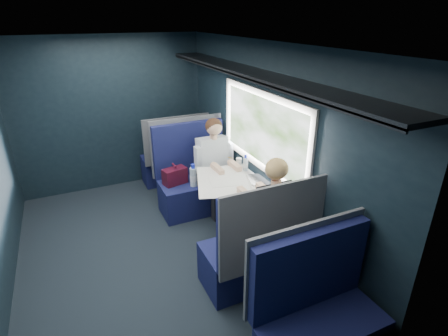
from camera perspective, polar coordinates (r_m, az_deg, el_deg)
name	(u,v)px	position (r m, az deg, el deg)	size (l,w,h in m)	color
ground	(153,258)	(4.20, -11.58, -14.15)	(2.80, 4.20, 0.01)	black
room_shell	(142,134)	(3.50, -13.19, 5.46)	(3.00, 4.40, 2.40)	black
table	(234,188)	(4.12, 1.67, -3.33)	(0.62, 1.00, 0.74)	#54565E
seat_bay_near	(194,181)	(4.88, -4.95, -2.05)	(1.04, 0.62, 1.26)	#0D0F3A
seat_bay_far	(257,252)	(3.53, 5.38, -13.43)	(1.04, 0.62, 1.26)	#0D0F3A
seat_row_front	(175,158)	(5.69, -8.07, 1.57)	(1.04, 0.51, 1.16)	#0D0F3A
seat_row_back	(317,321)	(2.98, 14.95, -22.93)	(1.04, 0.51, 1.16)	#0D0F3A
man	(216,162)	(4.70, -1.36, 0.96)	(0.53, 0.56, 1.32)	black
woman	(271,210)	(3.58, 7.73, -6.87)	(0.53, 0.56, 1.32)	black
papers	(223,181)	(4.12, -0.24, -2.09)	(0.58, 0.84, 0.01)	white
laptop	(262,175)	(4.16, 6.29, -1.07)	(0.31, 0.35, 0.23)	silver
bottle_small	(245,164)	(4.37, 3.52, 0.71)	(0.06, 0.06, 0.21)	silver
cup	(239,162)	(4.54, 2.44, 1.05)	(0.07, 0.07, 0.09)	white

